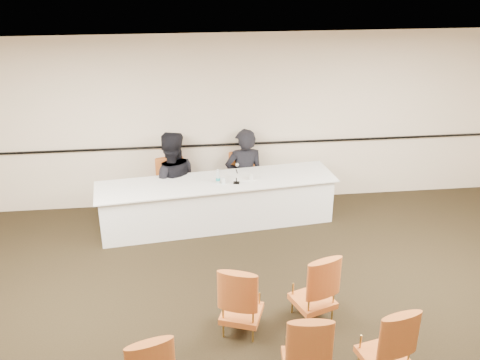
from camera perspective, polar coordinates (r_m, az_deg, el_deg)
The scene contains 18 objects.
floor at distance 6.49m, azimuth 2.83°, elevation -17.90°, with size 10.00×10.00×0.00m, color black.
ceiling at distance 5.00m, azimuth 3.53°, elevation 8.52°, with size 10.00×10.00×0.00m, color white.
wall_back at distance 9.23m, azimuth -0.98°, elevation 6.24°, with size 10.00×0.04×3.00m, color #FBE0C5.
wall_rail at distance 9.33m, azimuth -0.94°, elevation 3.83°, with size 9.80×0.04×0.03m, color black.
panel_table at distance 8.84m, azimuth -2.42°, elevation -2.42°, with size 3.89×0.89×0.78m, color white, non-canonical shape.
panelist_main at distance 9.41m, azimuth 0.48°, elevation 0.06°, with size 0.69×0.45×1.88m, color black.
panelist_main_chair at distance 9.42m, azimuth 0.48°, elevation -0.06°, with size 0.50×0.50×0.95m, color #D04B25, non-canonical shape.
panelist_second at distance 9.21m, azimuth -7.31°, elevation -0.59°, with size 0.94×0.73×1.94m, color black.
panelist_second_chair at distance 9.23m, azimuth -7.30°, elevation -0.82°, with size 0.50×0.50×0.95m, color #D04B25, non-canonical shape.
papers at distance 8.76m, azimuth 0.65°, elevation 0.19°, with size 0.30×0.22×0.00m, color white.
microphone at distance 8.52m, azimuth -0.39°, elevation 0.54°, with size 0.10×0.21×0.29m, color black, non-canonical shape.
water_bottle at distance 8.56m, azimuth -2.37°, elevation 0.41°, with size 0.07×0.07×0.23m, color teal, non-canonical shape.
drinking_glass at distance 8.55m, azimuth -1.75°, elevation -0.09°, with size 0.06×0.06×0.10m, color white.
coffee_cup at distance 8.68m, azimuth 1.21°, elevation 0.35°, with size 0.08×0.08×0.12m, color silver.
aud_chair_front_mid at distance 6.49m, azimuth 0.17°, elevation -12.44°, with size 0.50×0.50×0.95m, color #D04B25, non-canonical shape.
aud_chair_front_right at distance 6.75m, azimuth 7.85°, elevation -11.09°, with size 0.50×0.50×0.95m, color #D04B25, non-canonical shape.
aud_chair_back_mid at distance 5.88m, azimuth 7.03°, elevation -17.19°, with size 0.50×0.50×0.95m, color #D04B25, non-canonical shape.
aud_chair_back_right at distance 6.11m, azimuth 15.24°, elevation -16.17°, with size 0.50×0.50×0.95m, color #D04B25, non-canonical shape.
Camera 1 is at (-0.86, -4.74, 4.35)m, focal length 40.00 mm.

